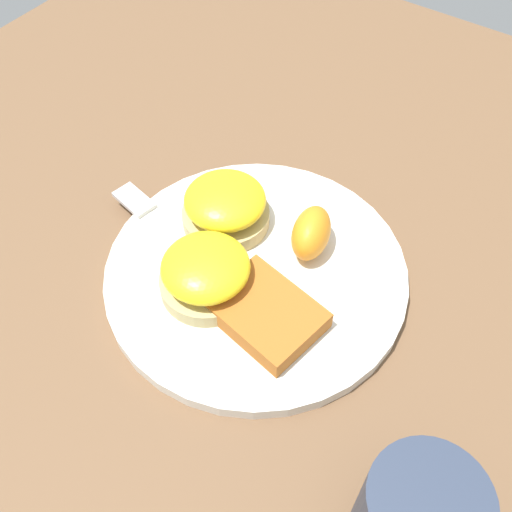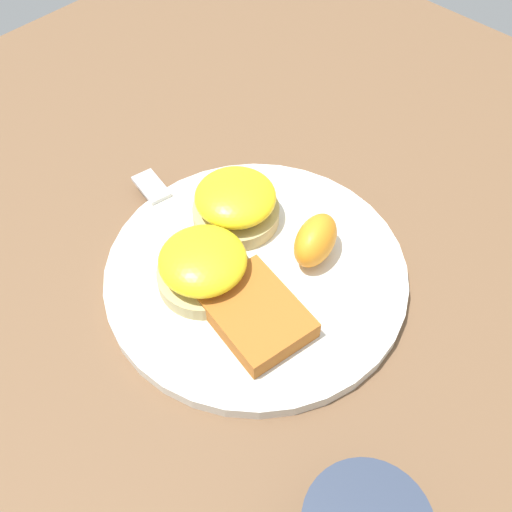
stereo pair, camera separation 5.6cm
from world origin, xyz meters
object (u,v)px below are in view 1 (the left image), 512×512
object	(u,v)px
sandwich_benedict_right	(206,273)
fork	(180,238)
sandwich_benedict_left	(225,206)
hashbrown_patty	(266,313)
orange_wedge	(311,233)

from	to	relation	value
sandwich_benedict_right	fork	distance (m)	0.07
sandwich_benedict_left	sandwich_benedict_right	xyz separation A→B (m)	(0.03, -0.08, 0.00)
sandwich_benedict_left	sandwich_benedict_right	bearing A→B (deg)	-65.68
sandwich_benedict_left	hashbrown_patty	world-z (taller)	sandwich_benedict_left
sandwich_benedict_right	hashbrown_patty	size ratio (longest dim) A/B	0.93
hashbrown_patty	fork	xyz separation A→B (m)	(-0.12, 0.03, -0.01)
hashbrown_patty	orange_wedge	distance (m)	0.09
orange_wedge	fork	xyz separation A→B (m)	(-0.11, -0.06, -0.02)
sandwich_benedict_left	fork	bearing A→B (deg)	-118.41
hashbrown_patty	sandwich_benedict_right	bearing A→B (deg)	-178.08
fork	hashbrown_patty	bearing A→B (deg)	-13.32
sandwich_benedict_left	orange_wedge	world-z (taller)	sandwich_benedict_left
sandwich_benedict_right	fork	world-z (taller)	sandwich_benedict_right
sandwich_benedict_right	orange_wedge	size ratio (longest dim) A/B	1.47
hashbrown_patty	orange_wedge	bearing A→B (deg)	96.47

